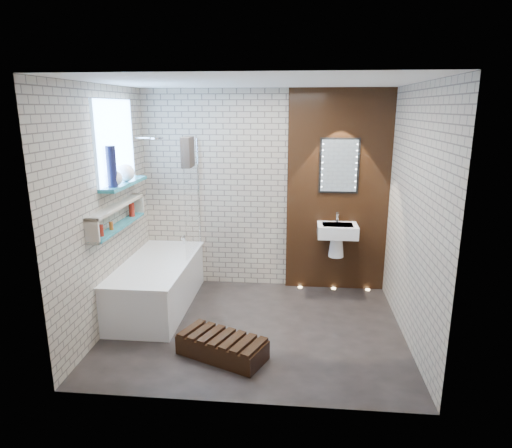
# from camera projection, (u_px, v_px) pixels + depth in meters

# --- Properties ---
(ground) EXTENTS (3.20, 3.20, 0.00)m
(ground) POSITION_uv_depth(u_px,v_px,m) (255.00, 328.00, 4.94)
(ground) COLOR black
(ground) RESTS_ON ground
(room_shell) EXTENTS (3.24, 3.20, 2.60)m
(room_shell) POSITION_uv_depth(u_px,v_px,m) (255.00, 214.00, 4.61)
(room_shell) COLOR tan
(room_shell) RESTS_ON ground
(walnut_panel) EXTENTS (1.30, 0.06, 2.60)m
(walnut_panel) POSITION_uv_depth(u_px,v_px,m) (338.00, 193.00, 5.74)
(walnut_panel) COLOR black
(walnut_panel) RESTS_ON ground
(clerestory_window) EXTENTS (0.18, 1.00, 0.94)m
(clerestory_window) POSITION_uv_depth(u_px,v_px,m) (117.00, 150.00, 4.94)
(clerestory_window) COLOR #7FADE0
(clerestory_window) RESTS_ON room_shell
(display_niche) EXTENTS (0.14, 1.30, 0.26)m
(display_niche) POSITION_uv_depth(u_px,v_px,m) (118.00, 216.00, 4.92)
(display_niche) COLOR teal
(display_niche) RESTS_ON room_shell
(bathtub) EXTENTS (0.79, 1.74, 0.70)m
(bathtub) POSITION_uv_depth(u_px,v_px,m) (158.00, 284.00, 5.41)
(bathtub) COLOR white
(bathtub) RESTS_ON ground
(bath_screen) EXTENTS (0.01, 0.78, 1.40)m
(bath_screen) POSITION_uv_depth(u_px,v_px,m) (192.00, 197.00, 5.55)
(bath_screen) COLOR white
(bath_screen) RESTS_ON bathtub
(towel) EXTENTS (0.10, 0.27, 0.36)m
(towel) POSITION_uv_depth(u_px,v_px,m) (188.00, 152.00, 5.27)
(towel) COLOR #292421
(towel) RESTS_ON bath_screen
(shower_head) EXTENTS (0.18, 0.18, 0.02)m
(shower_head) POSITION_uv_depth(u_px,v_px,m) (157.00, 138.00, 5.47)
(shower_head) COLOR silver
(shower_head) RESTS_ON room_shell
(washbasin) EXTENTS (0.50, 0.36, 0.58)m
(washbasin) POSITION_uv_depth(u_px,v_px,m) (337.00, 235.00, 5.69)
(washbasin) COLOR white
(washbasin) RESTS_ON walnut_panel
(led_mirror) EXTENTS (0.50, 0.02, 0.70)m
(led_mirror) POSITION_uv_depth(u_px,v_px,m) (339.00, 166.00, 5.62)
(led_mirror) COLOR black
(led_mirror) RESTS_ON walnut_panel
(walnut_step) EXTENTS (0.93, 0.69, 0.19)m
(walnut_step) POSITION_uv_depth(u_px,v_px,m) (222.00, 347.00, 4.35)
(walnut_step) COLOR black
(walnut_step) RESTS_ON ground
(niche_bottles) EXTENTS (0.07, 0.92, 0.16)m
(niche_bottles) POSITION_uv_depth(u_px,v_px,m) (122.00, 217.00, 5.03)
(niche_bottles) COLOR maroon
(niche_bottles) RESTS_ON display_niche
(sill_vases) EXTENTS (0.20, 0.52, 0.43)m
(sill_vases) POSITION_uv_depth(u_px,v_px,m) (119.00, 173.00, 4.84)
(sill_vases) COLOR white
(sill_vases) RESTS_ON clerestory_window
(floor_uplights) EXTENTS (0.96, 0.06, 0.01)m
(floor_uplights) POSITION_uv_depth(u_px,v_px,m) (334.00, 288.00, 6.00)
(floor_uplights) COLOR #FFD899
(floor_uplights) RESTS_ON ground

